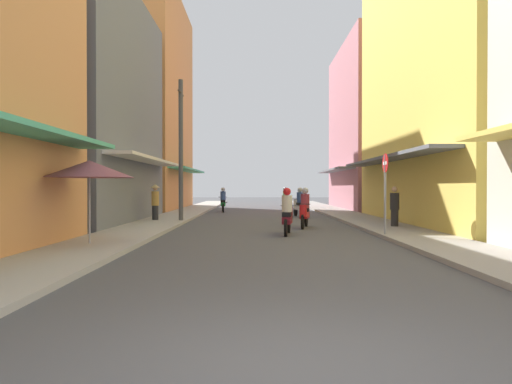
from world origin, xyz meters
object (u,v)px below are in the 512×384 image
object	(u,v)px
motorbike_black	(286,199)
pedestrian_far	(396,208)
motorbike_maroon	(288,214)
vendor_umbrella	(90,169)
utility_pole	(182,150)
pedestrian_crossing	(156,201)
motorbike_white	(300,204)
street_sign_no_entry	(386,183)
motorbike_green	(224,201)
motorbike_red	(306,210)

from	to	relation	value
motorbike_black	pedestrian_far	world-z (taller)	pedestrian_far
motorbike_maroon	vendor_umbrella	distance (m)	6.49
utility_pole	pedestrian_crossing	bearing A→B (deg)	168.79
pedestrian_far	motorbike_maroon	bearing A→B (deg)	-155.14
motorbike_maroon	pedestrian_crossing	world-z (taller)	pedestrian_crossing
motorbike_maroon	utility_pole	world-z (taller)	utility_pole
motorbike_white	street_sign_no_entry	distance (m)	10.41
motorbike_black	utility_pole	size ratio (longest dim) A/B	0.28
motorbike_white	motorbike_green	bearing A→B (deg)	132.61
motorbike_maroon	street_sign_no_entry	xyz separation A→B (m)	(3.00, -0.96, 1.01)
motorbike_red	motorbike_black	world-z (taller)	same
motorbike_red	vendor_umbrella	bearing A→B (deg)	-136.81
motorbike_maroon	motorbike_white	size ratio (longest dim) A/B	1.01
motorbike_red	motorbike_black	distance (m)	16.59
pedestrian_far	pedestrian_crossing	xyz separation A→B (m)	(-9.78, 3.40, 0.16)
motorbike_white	motorbike_black	distance (m)	9.93
utility_pole	pedestrian_far	bearing A→B (deg)	-20.26
utility_pole	motorbike_red	bearing A→B (deg)	-25.52
motorbike_white	vendor_umbrella	bearing A→B (deg)	-118.02
vendor_umbrella	motorbike_black	bearing A→B (deg)	73.67
motorbike_maroon	motorbike_black	bearing A→B (deg)	86.53
utility_pole	street_sign_no_entry	world-z (taller)	utility_pole
pedestrian_crossing	utility_pole	xyz separation A→B (m)	(1.20, -0.24, 2.29)
motorbike_white	motorbike_red	distance (m)	6.67
motorbike_maroon	motorbike_black	distance (m)	19.22
pedestrian_far	pedestrian_crossing	bearing A→B (deg)	160.81
pedestrian_crossing	motorbike_white	bearing A→B (deg)	29.71
motorbike_black	pedestrian_far	xyz separation A→B (m)	(3.02, -17.25, 0.11)
motorbike_red	vendor_umbrella	distance (m)	8.72
motorbike_red	street_sign_no_entry	world-z (taller)	street_sign_no_entry
motorbike_green	pedestrian_crossing	xyz separation A→B (m)	(-2.43, -8.73, 0.27)
motorbike_black	pedestrian_crossing	world-z (taller)	pedestrian_crossing
motorbike_red	pedestrian_far	xyz separation A→B (m)	(3.33, -0.66, 0.11)
pedestrian_far	street_sign_no_entry	distance (m)	3.25
motorbike_white	pedestrian_far	world-z (taller)	pedestrian_far
utility_pole	motorbike_maroon	bearing A→B (deg)	-49.23
motorbike_red	street_sign_no_entry	distance (m)	4.27
motorbike_white	pedestrian_far	xyz separation A→B (m)	(2.92, -7.32, 0.11)
pedestrian_far	vendor_umbrella	size ratio (longest dim) A/B	0.71
motorbike_black	vendor_umbrella	size ratio (longest dim) A/B	0.78
pedestrian_crossing	vendor_umbrella	size ratio (longest dim) A/B	0.75
motorbike_maroon	motorbike_red	bearing A→B (deg)	71.76
motorbike_maroon	motorbike_green	xyz separation A→B (m)	(-3.17, 14.07, 0.00)
street_sign_no_entry	motorbike_green	bearing A→B (deg)	112.34
pedestrian_crossing	street_sign_no_entry	distance (m)	10.69
motorbike_green	motorbike_red	xyz separation A→B (m)	(4.03, -11.48, 0.00)
pedestrian_far	utility_pole	xyz separation A→B (m)	(-8.58, 3.17, 2.46)
utility_pole	street_sign_no_entry	size ratio (longest dim) A/B	2.41
pedestrian_far	pedestrian_crossing	size ratio (longest dim) A/B	0.94
motorbike_maroon	pedestrian_crossing	size ratio (longest dim) A/B	1.04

